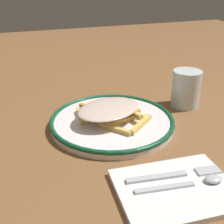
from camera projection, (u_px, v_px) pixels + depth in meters
name	position (u px, v px, depth m)	size (l,w,h in m)	color
ground_plane	(112.00, 125.00, 0.71)	(2.60, 2.60, 0.00)	brown
plate	(112.00, 121.00, 0.71)	(0.30, 0.30, 0.02)	white
fries_heap	(111.00, 111.00, 0.70)	(0.19, 0.19, 0.04)	gold
napkin	(176.00, 189.00, 0.50)	(0.15, 0.20, 0.01)	white
fork	(174.00, 175.00, 0.52)	(0.04, 0.18, 0.01)	silver
spoon	(195.00, 182.00, 0.50)	(0.04, 0.15, 0.01)	silver
water_glass	(186.00, 89.00, 0.80)	(0.08, 0.08, 0.10)	silver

